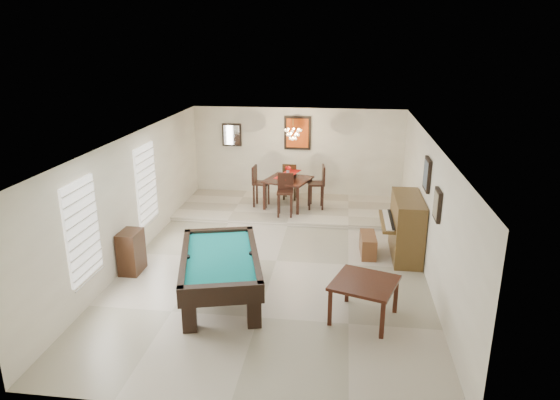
% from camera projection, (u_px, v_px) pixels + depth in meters
% --- Properties ---
extents(ground_plane, '(6.00, 9.00, 0.02)m').
position_uv_depth(ground_plane, '(276.00, 261.00, 10.47)').
color(ground_plane, beige).
extents(wall_back, '(6.00, 0.04, 2.60)m').
position_uv_depth(wall_back, '(297.00, 153.00, 14.31)').
color(wall_back, silver).
rests_on(wall_back, ground_plane).
extents(wall_front, '(6.00, 0.04, 2.60)m').
position_uv_depth(wall_front, '(224.00, 322.00, 5.82)').
color(wall_front, silver).
rests_on(wall_front, ground_plane).
extents(wall_left, '(0.04, 9.00, 2.60)m').
position_uv_depth(wall_left, '(134.00, 196.00, 10.43)').
color(wall_left, silver).
rests_on(wall_left, ground_plane).
extents(wall_right, '(0.04, 9.00, 2.60)m').
position_uv_depth(wall_right, '(429.00, 208.00, 9.70)').
color(wall_right, silver).
rests_on(wall_right, ground_plane).
extents(ceiling, '(6.00, 9.00, 0.04)m').
position_uv_depth(ceiling, '(276.00, 138.00, 9.66)').
color(ceiling, white).
rests_on(ceiling, wall_back).
extents(dining_step, '(6.00, 2.50, 0.12)m').
position_uv_depth(dining_step, '(293.00, 208.00, 13.51)').
color(dining_step, beige).
rests_on(dining_step, ground_plane).
extents(window_left_front, '(0.06, 1.00, 1.70)m').
position_uv_depth(window_left_front, '(82.00, 230.00, 8.32)').
color(window_left_front, white).
rests_on(window_left_front, wall_left).
extents(window_left_rear, '(0.06, 1.00, 1.70)m').
position_uv_depth(window_left_rear, '(146.00, 184.00, 10.96)').
color(window_left_rear, white).
rests_on(window_left_rear, wall_left).
extents(pool_table, '(1.92, 2.72, 0.82)m').
position_uv_depth(pool_table, '(221.00, 277.00, 8.85)').
color(pool_table, black).
rests_on(pool_table, ground_plane).
extents(square_table, '(1.25, 1.25, 0.68)m').
position_uv_depth(square_table, '(364.00, 300.00, 8.21)').
color(square_table, black).
rests_on(square_table, ground_plane).
extents(upright_piano, '(0.88, 1.57, 1.31)m').
position_uv_depth(upright_piano, '(399.00, 227.00, 10.54)').
color(upright_piano, brown).
rests_on(upright_piano, ground_plane).
extents(piano_bench, '(0.35, 0.82, 0.45)m').
position_uv_depth(piano_bench, '(368.00, 245.00, 10.71)').
color(piano_bench, brown).
rests_on(piano_bench, ground_plane).
extents(apothecary_chest, '(0.38, 0.57, 0.86)m').
position_uv_depth(apothecary_chest, '(131.00, 252.00, 9.86)').
color(apothecary_chest, black).
rests_on(apothecary_chest, ground_plane).
extents(dining_table, '(1.35, 1.35, 0.90)m').
position_uv_depth(dining_table, '(288.00, 191.00, 13.32)').
color(dining_table, black).
rests_on(dining_table, dining_step).
extents(flower_vase, '(0.15, 0.15, 0.23)m').
position_uv_depth(flower_vase, '(288.00, 170.00, 13.15)').
color(flower_vase, '#B6140F').
rests_on(flower_vase, dining_table).
extents(dining_chair_south, '(0.42, 0.42, 1.08)m').
position_uv_depth(dining_chair_south, '(285.00, 195.00, 12.62)').
color(dining_chair_south, black).
rests_on(dining_chair_south, dining_step).
extents(dining_chair_north, '(0.41, 0.41, 1.04)m').
position_uv_depth(dining_chair_north, '(290.00, 181.00, 13.98)').
color(dining_chair_north, black).
rests_on(dining_chair_north, dining_step).
extents(dining_chair_west, '(0.44, 0.44, 1.10)m').
position_uv_depth(dining_chair_west, '(261.00, 186.00, 13.36)').
color(dining_chair_west, black).
rests_on(dining_chair_west, dining_step).
extents(dining_chair_east, '(0.49, 0.49, 1.17)m').
position_uv_depth(dining_chair_east, '(316.00, 187.00, 13.18)').
color(dining_chair_east, black).
rests_on(dining_chair_east, dining_step).
extents(chandelier, '(0.44, 0.44, 0.60)m').
position_uv_depth(chandelier, '(293.00, 130.00, 12.80)').
color(chandelier, '#FFE5B2').
rests_on(chandelier, ceiling).
extents(back_painting, '(0.75, 0.06, 0.95)m').
position_uv_depth(back_painting, '(297.00, 133.00, 14.08)').
color(back_painting, '#D84C14').
rests_on(back_painting, wall_back).
extents(back_mirror, '(0.55, 0.06, 0.65)m').
position_uv_depth(back_mirror, '(232.00, 135.00, 14.35)').
color(back_mirror, white).
rests_on(back_mirror, wall_back).
extents(right_picture_upper, '(0.06, 0.55, 0.65)m').
position_uv_depth(right_picture_upper, '(427.00, 174.00, 9.80)').
color(right_picture_upper, slate).
rests_on(right_picture_upper, wall_right).
extents(right_picture_lower, '(0.06, 0.45, 0.55)m').
position_uv_depth(right_picture_lower, '(437.00, 205.00, 8.63)').
color(right_picture_lower, gray).
rests_on(right_picture_lower, wall_right).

